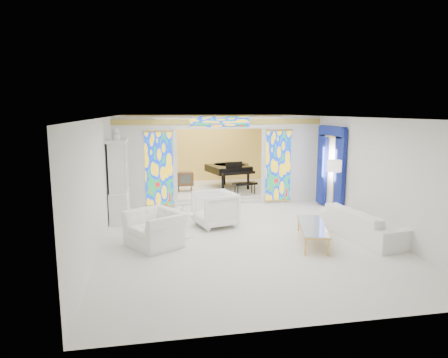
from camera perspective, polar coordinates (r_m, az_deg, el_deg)
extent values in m
plane|color=silver|center=(11.84, 1.03, -5.84)|extent=(12.00, 12.00, 0.00)
cube|color=white|center=(11.41, 1.08, 8.83)|extent=(7.00, 12.00, 0.02)
cube|color=silver|center=(17.41, -2.86, 4.19)|extent=(7.00, 0.02, 3.00)
cube|color=silver|center=(5.90, 12.75, -7.07)|extent=(7.00, 0.02, 3.00)
cube|color=silver|center=(11.37, -16.50, 0.84)|extent=(0.02, 12.00, 3.00)
cube|color=silver|center=(12.69, 16.75, 1.71)|extent=(0.02, 12.00, 3.00)
cube|color=silver|center=(13.29, -11.32, 2.29)|extent=(2.00, 0.18, 3.00)
cube|color=silver|center=(14.11, 9.44, 2.77)|extent=(2.00, 0.18, 3.00)
cube|color=silver|center=(13.38, -0.64, 8.11)|extent=(3.00, 0.18, 0.40)
cube|color=white|center=(13.24, -6.97, 1.50)|extent=(0.12, 0.06, 2.60)
cube|color=white|center=(13.74, 5.62, 1.83)|extent=(0.12, 0.06, 2.60)
cube|color=white|center=(13.29, -0.56, 7.45)|extent=(3.24, 0.06, 0.12)
cube|color=gold|center=(13.28, -0.57, 8.18)|extent=(7.00, 0.05, 0.18)
cube|color=gold|center=(13.21, -9.26, 1.43)|extent=(0.90, 0.04, 2.40)
cube|color=gold|center=(13.88, 7.74, 1.87)|extent=(0.90, 0.04, 2.40)
cube|color=gold|center=(13.27, -0.56, 8.18)|extent=(2.00, 0.04, 0.34)
cube|color=silver|center=(15.75, -1.91, -1.58)|extent=(6.80, 3.80, 0.18)
cube|color=#E7C250|center=(17.29, -2.81, 4.15)|extent=(6.70, 0.10, 2.90)
cylinder|color=gold|center=(15.39, -1.17, 7.39)|extent=(0.48, 0.48, 0.30)
cube|color=navy|center=(12.71, 16.21, 1.07)|extent=(0.12, 0.55, 2.60)
cube|color=navy|center=(13.87, 13.83, 1.87)|extent=(0.12, 0.55, 2.60)
cube|color=navy|center=(13.18, 15.20, 6.66)|extent=(0.14, 1.70, 0.30)
cube|color=gold|center=(13.18, 15.17, 5.92)|extent=(0.12, 1.50, 0.06)
cube|color=white|center=(12.13, -14.66, -3.59)|extent=(0.50, 1.40, 0.90)
cube|color=white|center=(11.93, -14.89, 1.79)|extent=(0.44, 1.30, 1.40)
cube|color=silver|center=(11.91, -13.79, 1.83)|extent=(0.01, 1.20, 1.30)
cube|color=white|center=(11.85, -15.05, 5.34)|extent=(0.56, 1.46, 0.08)
cylinder|color=white|center=(11.49, -15.21, 5.81)|extent=(0.22, 0.22, 0.16)
sphere|color=white|center=(11.48, -15.25, 6.60)|extent=(0.20, 0.20, 0.20)
imported|color=white|center=(9.68, -9.73, -7.03)|extent=(1.62, 1.67, 0.83)
imported|color=silver|center=(11.09, -1.32, -4.32)|extent=(1.30, 1.28, 0.97)
imported|color=white|center=(10.73, 19.24, -6.01)|extent=(1.40, 2.66, 0.74)
cylinder|color=white|center=(10.11, -5.79, -5.07)|extent=(0.57, 0.57, 0.04)
cylinder|color=white|center=(10.19, -5.76, -6.72)|extent=(0.10, 0.10, 0.58)
cylinder|color=white|center=(10.28, -5.74, -8.25)|extent=(0.38, 0.38, 0.03)
imported|color=white|center=(10.08, -5.80, -4.40)|extent=(0.25, 0.25, 0.21)
cube|color=silver|center=(10.00, 12.52, -6.55)|extent=(1.09, 2.01, 0.04)
cube|color=gold|center=(10.00, 12.52, -6.66)|extent=(1.13, 2.05, 0.03)
cube|color=gold|center=(9.17, 11.56, -9.46)|extent=(0.05, 0.05, 0.40)
cube|color=gold|center=(9.23, 14.70, -9.44)|extent=(0.05, 0.05, 0.40)
cube|color=gold|center=(10.91, 10.61, -6.30)|extent=(0.05, 0.05, 0.40)
cube|color=gold|center=(10.96, 13.24, -6.31)|extent=(0.05, 0.05, 0.40)
cylinder|color=gold|center=(12.59, 15.16, -5.17)|extent=(0.38, 0.38, 0.03)
cylinder|color=gold|center=(12.42, 15.32, -1.70)|extent=(0.04, 0.04, 1.58)
cylinder|color=white|center=(12.29, 15.48, 1.82)|extent=(0.55, 0.55, 0.34)
cube|color=black|center=(15.71, 0.59, 1.47)|extent=(1.73, 1.81, 0.27)
cylinder|color=black|center=(16.14, 1.03, 1.69)|extent=(1.70, 1.70, 0.27)
cube|color=black|center=(14.93, 2.00, 0.88)|extent=(1.35, 0.60, 0.10)
cube|color=silver|center=(14.86, 2.13, 0.91)|extent=(1.21, 0.38, 0.03)
cube|color=black|center=(15.20, 1.44, 2.01)|extent=(0.67, 0.19, 0.24)
cube|color=black|center=(14.46, 3.01, -0.67)|extent=(0.93, 0.54, 0.08)
cylinder|color=black|center=(14.95, -0.19, -0.66)|extent=(0.12, 0.12, 0.61)
cylinder|color=black|center=(15.41, 3.47, -0.36)|extent=(0.12, 0.12, 0.61)
cylinder|color=black|center=(16.34, 0.04, 0.24)|extent=(0.12, 0.12, 0.61)
cube|color=brown|center=(15.08, -5.61, 0.02)|extent=(0.62, 0.42, 0.50)
cube|color=#3C413F|center=(14.87, -5.53, 0.00)|extent=(0.40, 0.02, 0.32)
cone|color=brown|center=(14.98, -6.44, -1.45)|extent=(0.04, 0.04, 0.22)
cone|color=brown|center=(15.02, -4.63, -1.39)|extent=(0.04, 0.04, 0.22)
cone|color=brown|center=(15.27, -6.53, -1.24)|extent=(0.04, 0.04, 0.22)
cone|color=brown|center=(15.31, -4.75, -1.18)|extent=(0.04, 0.04, 0.22)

